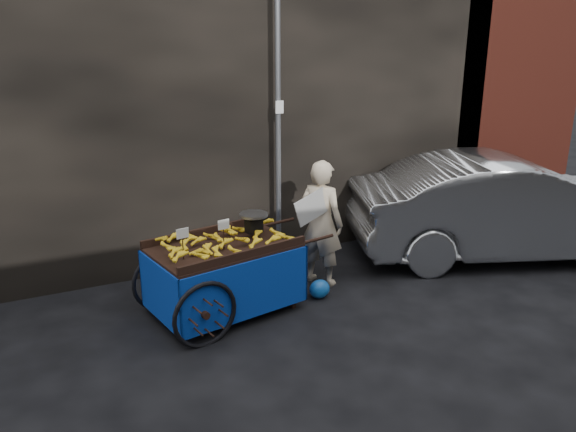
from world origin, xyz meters
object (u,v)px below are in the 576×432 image
parked_car (508,207)px  vendor (321,223)px  plastic_bag (320,289)px  banana_cart (220,254)px

parked_car → vendor: bearing=104.3°
plastic_bag → parked_car: parked_car is taller
vendor → parked_car: (3.16, -0.36, -0.09)m
banana_cart → vendor: bearing=-0.7°
vendor → parked_car: vendor is taller
parked_car → plastic_bag: bearing=112.2°
banana_cart → vendor: 1.60m
vendor → plastic_bag: (-0.26, -0.45, -0.76)m
vendor → banana_cart: bearing=66.7°
banana_cart → parked_car: 4.74m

